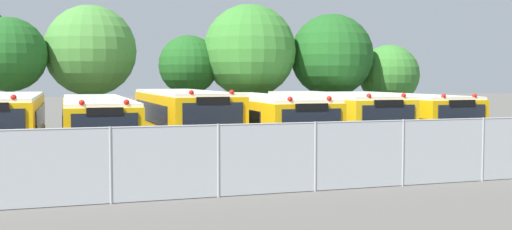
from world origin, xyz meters
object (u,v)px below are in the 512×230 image
object	(u,v)px
tree_6	(387,74)
school_bus_4	(331,119)
tree_4	(252,50)
school_bus_1	(96,125)
tree_5	(332,57)
school_bus_3	(261,121)
tree_3	(187,66)
school_bus_0	(6,125)
school_bus_5	(393,118)
school_bus_2	(183,120)
tree_1	(6,53)
tree_2	(90,49)

from	to	relation	value
tree_6	school_bus_4	bearing A→B (deg)	-133.10
school_bus_4	tree_4	distance (m)	8.66
school_bus_1	tree_4	world-z (taller)	tree_4
tree_5	school_bus_3	bearing A→B (deg)	-131.86
school_bus_4	tree_3	xyz separation A→B (m)	(-4.64, 8.52, 2.44)
school_bus_0	school_bus_5	bearing A→B (deg)	-179.49
school_bus_4	tree_4	size ratio (longest dim) A/B	1.43
school_bus_3	school_bus_4	size ratio (longest dim) A/B	1.13
school_bus_0	school_bus_5	size ratio (longest dim) A/B	1.00
school_bus_4	school_bus_3	bearing A→B (deg)	2.91
school_bus_2	tree_4	world-z (taller)	tree_4
school_bus_5	tree_3	distance (m)	11.70
school_bus_3	tree_1	bearing A→B (deg)	-37.55
tree_4	school_bus_0	bearing A→B (deg)	-146.87
tree_3	school_bus_4	bearing A→B (deg)	-61.44
tree_4	tree_2	bearing A→B (deg)	170.81
tree_6	school_bus_3	bearing A→B (deg)	-143.29
school_bus_1	tree_6	size ratio (longest dim) A/B	2.30
tree_2	tree_3	xyz separation A→B (m)	(5.06, -0.79, -0.85)
school_bus_3	tree_6	xyz separation A→B (m)	(10.39, 7.75, 2.01)
school_bus_0	school_bus_2	bearing A→B (deg)	-177.44
school_bus_0	tree_5	size ratio (longest dim) A/B	1.51
school_bus_1	tree_4	size ratio (longest dim) A/B	1.63
school_bus_3	school_bus_1	bearing A→B (deg)	-1.92
school_bus_2	tree_3	bearing A→B (deg)	-103.75
tree_1	tree_6	size ratio (longest dim) A/B	1.21
tree_1	tree_3	xyz separation A→B (m)	(9.12, 0.26, -0.56)
tree_3	tree_6	world-z (taller)	tree_3
tree_1	school_bus_3	bearing A→B (deg)	-38.61
school_bus_5	tree_3	size ratio (longest dim) A/B	1.87
school_bus_2	tree_2	xyz separation A→B (m)	(-3.25, 8.99, 3.22)
school_bus_1	school_bus_5	size ratio (longest dim) A/B	1.14
tree_5	tree_4	bearing A→B (deg)	172.64
tree_2	tree_3	size ratio (longest dim) A/B	1.28
school_bus_2	tree_2	distance (m)	10.08
tree_1	tree_6	world-z (taller)	tree_1
school_bus_1	school_bus_4	xyz separation A→B (m)	(9.91, -0.22, 0.05)
school_bus_1	tree_4	bearing A→B (deg)	-138.49
school_bus_3	school_bus_5	world-z (taller)	school_bus_5
school_bus_2	school_bus_3	world-z (taller)	school_bus_2
tree_1	tree_3	distance (m)	9.14
tree_2	tree_5	bearing A→B (deg)	-8.56
school_bus_1	school_bus_3	size ratio (longest dim) A/B	1.01
tree_3	tree_6	distance (m)	11.81
school_bus_1	tree_5	bearing A→B (deg)	-151.64
school_bus_3	school_bus_5	size ratio (longest dim) A/B	1.13
tree_3	school_bus_5	bearing A→B (deg)	-47.46
tree_6	school_bus_2	bearing A→B (deg)	-151.74
school_bus_5	tree_6	xyz separation A→B (m)	(4.04, 7.54, 2.01)
tree_2	tree_6	world-z (taller)	tree_2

